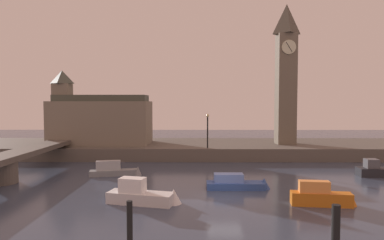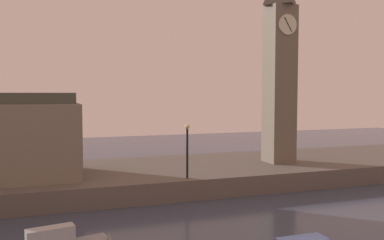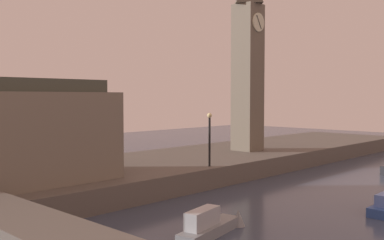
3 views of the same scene
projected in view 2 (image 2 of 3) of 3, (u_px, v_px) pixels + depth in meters
name	position (u px, v px, depth m)	size (l,w,h in m)	color
far_embankment	(175.00, 175.00, 34.90)	(70.00, 12.00, 1.50)	#5B544C
clock_tower	(280.00, 60.00, 36.45)	(2.52, 2.55, 17.63)	#6B6051
streetlamp	(187.00, 145.00, 29.73)	(0.36, 0.36, 3.96)	black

